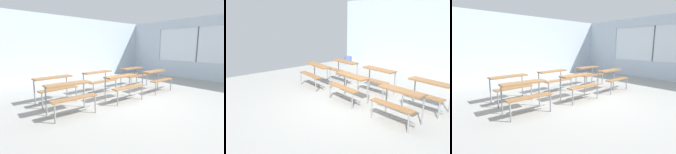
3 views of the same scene
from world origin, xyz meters
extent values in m
cube|color=#9E9E99|center=(0.00, 0.00, -0.03)|extent=(10.00, 9.00, 0.05)
cube|color=silver|center=(0.00, 4.50, 1.50)|extent=(10.00, 0.12, 3.00)
cube|color=silver|center=(5.00, 0.00, 0.42)|extent=(0.12, 9.00, 0.85)
cube|color=silver|center=(5.00, 0.00, 2.77)|extent=(0.12, 9.00, 0.45)
cube|color=silver|center=(5.00, 3.55, 1.70)|extent=(0.12, 1.90, 1.70)
cube|color=white|center=(5.00, 0.50, 1.70)|extent=(0.02, 4.20, 1.70)
cube|color=#4C5156|center=(5.00, 0.50, 1.70)|extent=(0.06, 0.05, 1.70)
cube|color=olive|center=(-1.92, 0.48, 0.72)|extent=(1.11, 0.37, 0.04)
cube|color=olive|center=(-1.94, 0.16, 0.44)|extent=(1.11, 0.27, 0.03)
cylinder|color=gray|center=(-2.41, 0.65, 0.36)|extent=(0.04, 0.04, 0.72)
cylinder|color=gray|center=(-1.41, 0.60, 0.36)|extent=(0.04, 0.04, 0.72)
cylinder|color=gray|center=(-2.44, 0.10, 0.22)|extent=(0.04, 0.04, 0.44)
cylinder|color=gray|center=(-1.44, 0.05, 0.22)|extent=(0.04, 0.04, 0.44)
cube|color=gray|center=(-1.93, 0.34, 0.10)|extent=(1.00, 0.08, 0.03)
cube|color=olive|center=(-0.20, 0.44, 0.72)|extent=(1.11, 0.35, 0.04)
cube|color=olive|center=(-0.21, 0.12, 0.44)|extent=(1.11, 0.25, 0.03)
cylinder|color=gray|center=(-0.69, 0.59, 0.36)|extent=(0.04, 0.04, 0.72)
cylinder|color=gray|center=(0.31, 0.57, 0.36)|extent=(0.04, 0.04, 0.72)
cylinder|color=gray|center=(-0.71, 0.04, 0.22)|extent=(0.04, 0.04, 0.44)
cylinder|color=gray|center=(0.29, 0.02, 0.22)|extent=(0.04, 0.04, 0.44)
cube|color=gray|center=(-0.20, 0.30, 0.10)|extent=(1.00, 0.06, 0.03)
cube|color=olive|center=(1.46, 0.44, 0.72)|extent=(1.11, 0.36, 0.04)
cube|color=olive|center=(1.48, 0.12, 0.44)|extent=(1.11, 0.26, 0.03)
cylinder|color=gray|center=(0.96, 0.56, 0.36)|extent=(0.04, 0.04, 0.72)
cylinder|color=gray|center=(1.96, 0.59, 0.36)|extent=(0.04, 0.04, 0.72)
cylinder|color=gray|center=(0.98, 0.01, 0.22)|extent=(0.04, 0.04, 0.44)
cylinder|color=gray|center=(1.98, 0.04, 0.22)|extent=(0.04, 0.04, 0.44)
cube|color=gray|center=(1.47, 0.30, 0.10)|extent=(1.00, 0.07, 0.03)
cube|color=olive|center=(-1.84, 1.58, 0.72)|extent=(1.11, 0.35, 0.04)
cube|color=olive|center=(-1.83, 1.26, 0.44)|extent=(1.11, 0.25, 0.03)
cylinder|color=gray|center=(-2.34, 1.70, 0.36)|extent=(0.04, 0.04, 0.72)
cylinder|color=gray|center=(-1.34, 1.73, 0.36)|extent=(0.04, 0.04, 0.72)
cylinder|color=gray|center=(-2.33, 1.15, 0.22)|extent=(0.04, 0.04, 0.44)
cylinder|color=gray|center=(-1.33, 1.18, 0.22)|extent=(0.04, 0.04, 0.44)
cube|color=gray|center=(-1.84, 1.44, 0.10)|extent=(1.00, 0.06, 0.03)
cube|color=olive|center=(-0.23, 1.60, 0.72)|extent=(1.11, 0.37, 0.04)
cube|color=olive|center=(-0.21, 1.29, 0.44)|extent=(1.11, 0.27, 0.03)
cylinder|color=gray|center=(-0.74, 1.72, 0.36)|extent=(0.04, 0.04, 0.72)
cylinder|color=gray|center=(0.26, 1.77, 0.36)|extent=(0.04, 0.04, 0.72)
cylinder|color=gray|center=(-0.71, 1.17, 0.22)|extent=(0.04, 0.04, 0.44)
cylinder|color=gray|center=(0.29, 1.22, 0.22)|extent=(0.04, 0.04, 0.44)
cube|color=gray|center=(-0.22, 1.47, 0.10)|extent=(1.00, 0.08, 0.03)
cube|color=olive|center=(1.51, 1.58, 0.72)|extent=(1.11, 0.35, 0.04)
cube|color=olive|center=(1.52, 1.26, 0.44)|extent=(1.11, 0.25, 0.03)
cylinder|color=gray|center=(1.00, 1.70, 0.36)|extent=(0.04, 0.04, 0.72)
cylinder|color=gray|center=(2.00, 1.73, 0.36)|extent=(0.04, 0.04, 0.72)
cylinder|color=gray|center=(1.02, 1.15, 0.22)|extent=(0.04, 0.04, 0.44)
cylinder|color=gray|center=(2.02, 1.18, 0.22)|extent=(0.04, 0.04, 0.44)
cube|color=gray|center=(1.51, 1.44, 0.10)|extent=(1.00, 0.06, 0.03)
camera|label=1|loc=(-3.80, -3.30, 1.60)|focal=28.00mm
camera|label=2|loc=(4.54, -3.89, 2.42)|focal=38.15mm
camera|label=3|loc=(-3.80, -3.30, 1.60)|focal=28.00mm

